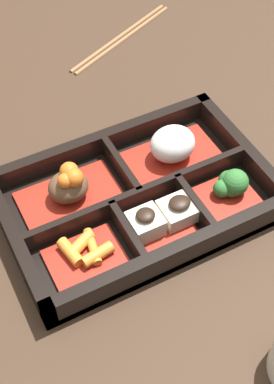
# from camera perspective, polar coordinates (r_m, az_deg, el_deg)

# --- Properties ---
(ground_plane) EXTENTS (3.00, 3.00, 0.00)m
(ground_plane) POSITION_cam_1_polar(r_m,az_deg,el_deg) (0.63, 0.00, -1.43)
(ground_plane) COLOR #382619
(bento_base) EXTENTS (0.31, 0.20, 0.01)m
(bento_base) POSITION_cam_1_polar(r_m,az_deg,el_deg) (0.63, 0.00, -1.15)
(bento_base) COLOR black
(bento_base) RESTS_ON ground_plane
(bento_rim) EXTENTS (0.31, 0.20, 0.04)m
(bento_rim) POSITION_cam_1_polar(r_m,az_deg,el_deg) (0.62, 0.14, -0.49)
(bento_rim) COLOR black
(bento_rim) RESTS_ON ground_plane
(bowl_stew) EXTENTS (0.12, 0.07, 0.05)m
(bowl_stew) POSITION_cam_1_polar(r_m,az_deg,el_deg) (0.62, -7.25, 0.42)
(bowl_stew) COLOR maroon
(bowl_stew) RESTS_ON bento_base
(bowl_rice) EXTENTS (0.12, 0.07, 0.05)m
(bowl_rice) POSITION_cam_1_polar(r_m,az_deg,el_deg) (0.66, 3.79, 4.76)
(bowl_rice) COLOR maroon
(bowl_rice) RESTS_ON bento_base
(bowl_carrots) EXTENTS (0.08, 0.06, 0.02)m
(bowl_carrots) POSITION_cam_1_polar(r_m,az_deg,el_deg) (0.58, -5.57, -6.53)
(bowl_carrots) COLOR maroon
(bowl_carrots) RESTS_ON bento_base
(bowl_tofu) EXTENTS (0.08, 0.06, 0.04)m
(bowl_tofu) POSITION_cam_1_polar(r_m,az_deg,el_deg) (0.59, 2.73, -2.76)
(bowl_tofu) COLOR maroon
(bowl_tofu) RESTS_ON bento_base
(bowl_greens) EXTENTS (0.07, 0.06, 0.04)m
(bowl_greens) POSITION_cam_1_polar(r_m,az_deg,el_deg) (0.63, 9.89, 0.66)
(bowl_greens) COLOR maroon
(bowl_greens) RESTS_ON bento_base
(chopsticks) EXTENTS (0.21, 0.11, 0.01)m
(chopsticks) POSITION_cam_1_polar(r_m,az_deg,el_deg) (0.88, -1.67, 16.24)
(chopsticks) COLOR brown
(chopsticks) RESTS_ON ground_plane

